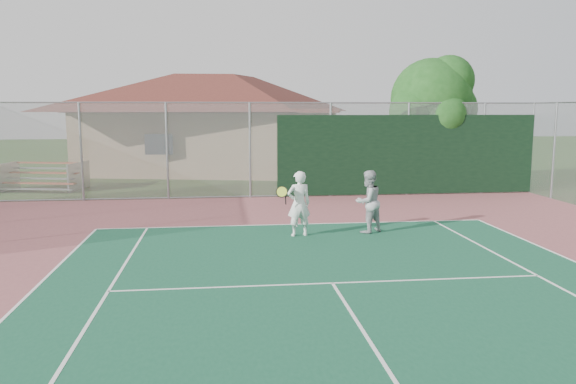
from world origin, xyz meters
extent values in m
cylinder|color=gray|center=(-7.00, 17.00, 1.75)|extent=(0.08, 0.08, 3.50)
cylinder|color=gray|center=(-4.00, 17.00, 1.75)|extent=(0.08, 0.08, 3.50)
cylinder|color=gray|center=(-1.00, 17.00, 1.75)|extent=(0.08, 0.08, 3.50)
cylinder|color=gray|center=(2.00, 17.00, 1.75)|extent=(0.08, 0.08, 3.50)
cylinder|color=gray|center=(5.00, 17.00, 1.75)|extent=(0.08, 0.08, 3.50)
cylinder|color=gray|center=(8.00, 17.00, 1.75)|extent=(0.08, 0.08, 3.50)
cylinder|color=gray|center=(10.00, 17.00, 1.75)|extent=(0.08, 0.08, 3.50)
cylinder|color=gray|center=(0.00, 17.00, 3.50)|extent=(20.00, 0.05, 0.05)
cylinder|color=gray|center=(0.00, 17.00, 0.05)|extent=(20.00, 0.05, 0.05)
cube|color=#999EA0|center=(0.00, 17.00, 1.75)|extent=(20.00, 0.02, 3.50)
cube|color=black|center=(5.00, 16.95, 1.55)|extent=(10.00, 0.04, 3.00)
cylinder|color=gray|center=(10.00, 15.50, 1.75)|extent=(0.08, 0.08, 3.50)
cube|color=tan|center=(-2.27, 26.68, 1.57)|extent=(14.05, 10.87, 3.14)
cube|color=brown|center=(-2.27, 26.68, 3.19)|extent=(14.68, 11.49, 0.19)
pyramid|color=brown|center=(-2.27, 26.68, 5.02)|extent=(15.46, 11.95, 1.88)
cube|color=black|center=(-0.18, 22.47, 1.10)|extent=(0.94, 0.06, 2.20)
cube|color=#A64626|center=(-9.28, 19.41, 0.35)|extent=(3.02, 0.97, 0.05)
cube|color=#B2B5BA|center=(-9.28, 19.16, 0.15)|extent=(3.01, 0.94, 0.04)
cube|color=#A64626|center=(-9.28, 19.97, 0.71)|extent=(3.02, 0.97, 0.05)
cube|color=#B2B5BA|center=(-9.28, 19.72, 0.51)|extent=(3.01, 0.94, 0.04)
cube|color=#A64626|center=(-9.28, 20.53, 1.06)|extent=(3.02, 0.97, 0.05)
cube|color=#B2B5BA|center=(-9.28, 20.27, 0.86)|extent=(3.01, 0.94, 0.04)
cube|color=#B2B5BA|center=(-10.69, 19.97, 0.56)|extent=(0.48, 1.79, 1.11)
cube|color=#B2B5BA|center=(-7.86, 19.97, 0.56)|extent=(0.48, 1.79, 1.11)
cylinder|color=#3D2B16|center=(6.46, 18.59, 1.43)|extent=(0.37, 0.37, 2.86)
sphere|color=#194916|center=(6.46, 18.59, 3.68)|extent=(3.27, 3.27, 3.27)
sphere|color=#194916|center=(7.38, 18.89, 3.27)|extent=(2.25, 2.25, 2.25)
sphere|color=#194916|center=(5.64, 18.18, 3.16)|extent=(2.04, 2.04, 2.04)
sphere|color=#194916|center=(6.67, 17.67, 3.06)|extent=(1.84, 1.84, 1.84)
sphere|color=#194916|center=(6.15, 19.40, 3.47)|extent=(2.04, 2.04, 2.04)
sphere|color=#194916|center=(7.07, 18.38, 4.39)|extent=(2.04, 2.04, 2.04)
imported|color=white|center=(-0.09, 10.44, 0.84)|extent=(0.67, 0.50, 1.69)
imported|color=#ACAFB1|center=(1.79, 10.63, 0.83)|extent=(1.01, 0.94, 1.66)
camera|label=1|loc=(-2.03, -3.65, 3.28)|focal=35.00mm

